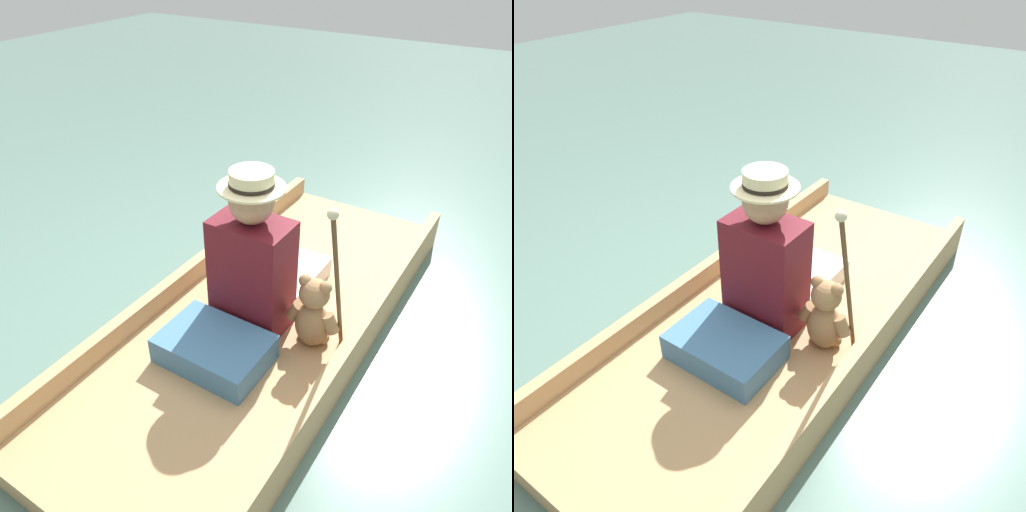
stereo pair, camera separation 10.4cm
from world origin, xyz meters
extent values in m
plane|color=slate|center=(0.00, 0.00, 0.00)|extent=(16.00, 16.00, 0.00)
cube|color=tan|center=(0.00, 0.00, 0.06)|extent=(1.05, 2.63, 0.12)
cube|color=tan|center=(-0.50, 0.00, 0.18)|extent=(0.06, 2.63, 0.11)
cube|color=tan|center=(0.50, 0.00, 0.18)|extent=(0.06, 2.63, 0.11)
cube|color=teal|center=(-0.03, -0.42, 0.19)|extent=(0.49, 0.34, 0.13)
cube|color=white|center=(-0.02, 0.25, 0.18)|extent=(0.33, 0.46, 0.11)
cube|color=#5B141E|center=(-0.02, -0.10, 0.41)|extent=(0.37, 0.24, 0.58)
cube|color=beige|center=(-0.02, 0.02, 0.46)|extent=(0.04, 0.01, 0.32)
cube|color=white|center=(-0.12, 0.02, 0.49)|extent=(0.02, 0.01, 0.35)
cube|color=white|center=(0.08, 0.02, 0.49)|extent=(0.02, 0.01, 0.35)
sphere|color=tan|center=(-0.02, -0.10, 0.81)|extent=(0.21, 0.21, 0.21)
cylinder|color=beige|center=(-0.02, -0.10, 0.87)|extent=(0.30, 0.30, 0.01)
cylinder|color=beige|center=(-0.02, -0.10, 0.91)|extent=(0.20, 0.20, 0.07)
cylinder|color=black|center=(-0.02, -0.10, 0.89)|extent=(0.20, 0.20, 0.02)
ellipsoid|color=#9E754C|center=(0.30, -0.09, 0.25)|extent=(0.17, 0.14, 0.25)
sphere|color=#9E754C|center=(0.30, -0.09, 0.43)|extent=(0.14, 0.14, 0.14)
sphere|color=olive|center=(0.30, -0.03, 0.42)|extent=(0.06, 0.06, 0.06)
sphere|color=#9E754C|center=(0.25, -0.09, 0.48)|extent=(0.06, 0.06, 0.06)
sphere|color=#9E754C|center=(0.35, -0.09, 0.48)|extent=(0.06, 0.06, 0.06)
cylinder|color=#9E754C|center=(0.21, -0.09, 0.29)|extent=(0.09, 0.06, 0.11)
cylinder|color=#9E754C|center=(0.39, -0.09, 0.29)|extent=(0.09, 0.06, 0.11)
sphere|color=#9E754C|center=(0.26, -0.05, 0.16)|extent=(0.07, 0.07, 0.07)
sphere|color=#9E754C|center=(0.35, -0.05, 0.16)|extent=(0.07, 0.07, 0.07)
cylinder|color=silver|center=(-0.36, 0.32, 0.13)|extent=(0.08, 0.08, 0.01)
cylinder|color=silver|center=(-0.36, 0.32, 0.17)|extent=(0.01, 0.01, 0.08)
cylinder|color=silver|center=(-0.36, 0.32, 0.28)|extent=(0.05, 0.05, 0.14)
cylinder|color=brown|center=(0.43, -0.14, 0.54)|extent=(0.02, 0.28, 0.84)
sphere|color=beige|center=(0.43, -0.27, 0.96)|extent=(0.04, 0.04, 0.04)
camera|label=1|loc=(1.01, -1.72, 1.82)|focal=35.00mm
camera|label=2|loc=(1.10, -1.66, 1.82)|focal=35.00mm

